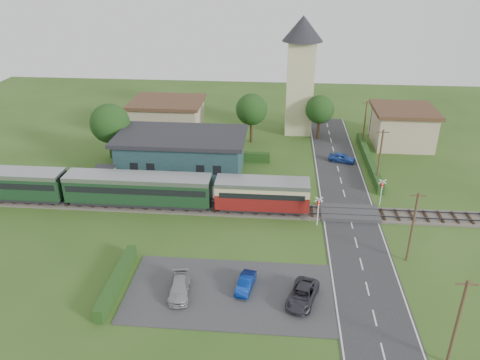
# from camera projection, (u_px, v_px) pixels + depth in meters

# --- Properties ---
(ground) EXTENTS (120.00, 120.00, 0.00)m
(ground) POSITION_uv_depth(u_px,v_px,m) (256.00, 220.00, 49.38)
(ground) COLOR #2D4C19
(railway_track) EXTENTS (76.00, 3.20, 0.49)m
(railway_track) POSITION_uv_depth(u_px,v_px,m) (257.00, 210.00, 51.13)
(railway_track) COLOR #4C443D
(railway_track) RESTS_ON ground
(road) EXTENTS (6.00, 70.00, 0.05)m
(road) POSITION_uv_depth(u_px,v_px,m) (352.00, 224.00, 48.58)
(road) COLOR #28282B
(road) RESTS_ON ground
(car_park) EXTENTS (17.00, 9.00, 0.08)m
(car_park) POSITION_uv_depth(u_px,v_px,m) (229.00, 293.00, 38.71)
(car_park) COLOR #333335
(car_park) RESTS_ON ground
(crossing_deck) EXTENTS (6.20, 3.40, 0.45)m
(crossing_deck) POSITION_uv_depth(u_px,v_px,m) (349.00, 213.00, 50.29)
(crossing_deck) COLOR #333335
(crossing_deck) RESTS_ON ground
(platform) EXTENTS (30.00, 3.00, 0.45)m
(platform) POSITION_uv_depth(u_px,v_px,m) (173.00, 192.00, 54.74)
(platform) COLOR gray
(platform) RESTS_ON ground
(equipment_hut) EXTENTS (2.30, 2.30, 2.55)m
(equipment_hut) POSITION_uv_depth(u_px,v_px,m) (105.00, 178.00, 54.72)
(equipment_hut) COLOR beige
(equipment_hut) RESTS_ON platform
(station_building) EXTENTS (16.00, 9.00, 5.30)m
(station_building) POSITION_uv_depth(u_px,v_px,m) (182.00, 154.00, 58.88)
(station_building) COLOR #20383E
(station_building) RESTS_ON ground
(train) EXTENTS (43.20, 2.90, 3.40)m
(train) POSITION_uv_depth(u_px,v_px,m) (110.00, 187.00, 51.52)
(train) COLOR #232328
(train) RESTS_ON ground
(church_tower) EXTENTS (6.00, 6.00, 17.60)m
(church_tower) POSITION_uv_depth(u_px,v_px,m) (301.00, 67.00, 69.69)
(church_tower) COLOR beige
(church_tower) RESTS_ON ground
(house_west) EXTENTS (10.80, 8.80, 5.50)m
(house_west) POSITION_uv_depth(u_px,v_px,m) (168.00, 117.00, 71.80)
(house_west) COLOR tan
(house_west) RESTS_ON ground
(house_east) EXTENTS (8.80, 8.80, 5.50)m
(house_east) POSITION_uv_depth(u_px,v_px,m) (402.00, 126.00, 68.13)
(house_east) COLOR tan
(house_east) RESTS_ON ground
(hedge_carpark) EXTENTS (0.80, 9.00, 1.20)m
(hedge_carpark) POSITION_uv_depth(u_px,v_px,m) (117.00, 281.00, 39.22)
(hedge_carpark) COLOR #193814
(hedge_carpark) RESTS_ON ground
(hedge_roadside) EXTENTS (0.80, 18.00, 1.20)m
(hedge_roadside) POSITION_uv_depth(u_px,v_px,m) (369.00, 160.00, 62.36)
(hedge_roadside) COLOR #193814
(hedge_roadside) RESTS_ON ground
(hedge_station) EXTENTS (22.00, 0.80, 1.30)m
(hedge_station) POSITION_uv_depth(u_px,v_px,m) (189.00, 155.00, 63.81)
(hedge_station) COLOR #193814
(hedge_station) RESTS_ON ground
(tree_a) EXTENTS (5.20, 5.20, 8.00)m
(tree_a) POSITION_uv_depth(u_px,v_px,m) (110.00, 124.00, 61.20)
(tree_a) COLOR #332316
(tree_a) RESTS_ON ground
(tree_b) EXTENTS (4.60, 4.60, 7.34)m
(tree_b) POSITION_uv_depth(u_px,v_px,m) (252.00, 109.00, 68.01)
(tree_b) COLOR #332316
(tree_b) RESTS_ON ground
(tree_c) EXTENTS (4.20, 4.20, 6.78)m
(tree_c) POSITION_uv_depth(u_px,v_px,m) (320.00, 110.00, 69.18)
(tree_c) COLOR #332316
(tree_c) RESTS_ON ground
(utility_pole_a) EXTENTS (1.40, 0.22, 7.00)m
(utility_pole_a) POSITION_uv_depth(u_px,v_px,m) (457.00, 322.00, 30.52)
(utility_pole_a) COLOR #473321
(utility_pole_a) RESTS_ON ground
(utility_pole_b) EXTENTS (1.40, 0.22, 7.00)m
(utility_pole_b) POSITION_uv_depth(u_px,v_px,m) (413.00, 226.00, 41.30)
(utility_pole_b) COLOR #473321
(utility_pole_b) RESTS_ON ground
(utility_pole_c) EXTENTS (1.40, 0.22, 7.00)m
(utility_pole_c) POSITION_uv_depth(u_px,v_px,m) (380.00, 157.00, 55.66)
(utility_pole_c) COLOR #473321
(utility_pole_c) RESTS_ON ground
(utility_pole_d) EXTENTS (1.40, 0.22, 7.00)m
(utility_pole_d) POSITION_uv_depth(u_px,v_px,m) (365.00, 124.00, 66.44)
(utility_pole_d) COLOR #473321
(utility_pole_d) RESTS_ON ground
(crossing_signal_near) EXTENTS (0.84, 0.28, 3.28)m
(crossing_signal_near) POSITION_uv_depth(u_px,v_px,m) (318.00, 207.00, 47.58)
(crossing_signal_near) COLOR silver
(crossing_signal_near) RESTS_ON ground
(crossing_signal_far) EXTENTS (0.84, 0.28, 3.28)m
(crossing_signal_far) POSITION_uv_depth(u_px,v_px,m) (382.00, 189.00, 51.32)
(crossing_signal_far) COLOR silver
(crossing_signal_far) RESTS_ON ground
(streetlamp_west) EXTENTS (0.30, 0.30, 5.15)m
(streetlamp_west) POSITION_uv_depth(u_px,v_px,m) (113.00, 125.00, 67.76)
(streetlamp_west) COLOR #3F3F47
(streetlamp_west) RESTS_ON ground
(streetlamp_east) EXTENTS (0.30, 0.30, 5.15)m
(streetlamp_east) POSITION_uv_depth(u_px,v_px,m) (371.00, 117.00, 71.04)
(streetlamp_east) COLOR #3F3F47
(streetlamp_east) RESTS_ON ground
(car_on_road) EXTENTS (3.80, 2.38, 1.21)m
(car_on_road) POSITION_uv_depth(u_px,v_px,m) (342.00, 158.00, 63.01)
(car_on_road) COLOR #2448A5
(car_on_road) RESTS_ON road
(car_park_blue) EXTENTS (1.70, 3.42, 1.08)m
(car_park_blue) POSITION_uv_depth(u_px,v_px,m) (246.00, 283.00, 38.90)
(car_park_blue) COLOR navy
(car_park_blue) RESTS_ON car_park
(car_park_silver) EXTENTS (2.14, 4.22, 1.18)m
(car_park_silver) POSITION_uv_depth(u_px,v_px,m) (179.00, 288.00, 38.28)
(car_park_silver) COLOR #9B9DA0
(car_park_silver) RESTS_ON car_park
(car_park_dark) EXTENTS (3.14, 4.72, 1.20)m
(car_park_dark) POSITION_uv_depth(u_px,v_px,m) (302.00, 295.00, 37.47)
(car_park_dark) COLOR #2F2D37
(car_park_dark) RESTS_ON car_park
(pedestrian_near) EXTENTS (0.76, 0.61, 1.79)m
(pedestrian_near) POSITION_uv_depth(u_px,v_px,m) (245.00, 187.00, 53.40)
(pedestrian_near) COLOR gray
(pedestrian_near) RESTS_ON platform
(pedestrian_far) EXTENTS (0.74, 0.87, 1.57)m
(pedestrian_far) POSITION_uv_depth(u_px,v_px,m) (125.00, 184.00, 54.49)
(pedestrian_far) COLOR gray
(pedestrian_far) RESTS_ON platform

